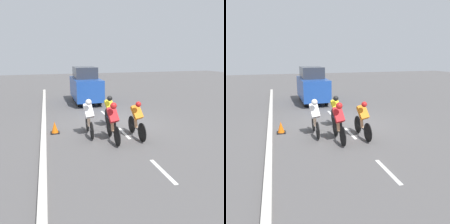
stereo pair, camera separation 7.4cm
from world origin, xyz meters
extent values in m
plane|color=#565454|center=(0.00, 0.00, 0.00)|extent=(60.00, 60.00, 0.00)
cube|color=white|center=(0.00, 4.43, 0.00)|extent=(0.12, 1.40, 0.01)
cube|color=white|center=(0.00, 1.23, 0.00)|extent=(0.12, 1.40, 0.01)
cube|color=white|center=(0.00, -1.97, 0.00)|extent=(0.12, 1.40, 0.01)
cube|color=beige|center=(3.20, 1.23, 0.07)|extent=(0.20, 25.02, 0.14)
cylinder|color=black|center=(1.41, 0.54, 0.34)|extent=(0.03, 0.69, 0.69)
cylinder|color=black|center=(1.41, 1.51, 0.34)|extent=(0.03, 0.69, 0.69)
cylinder|color=#B7B7BC|center=(1.41, 1.03, 0.34)|extent=(0.04, 0.97, 0.04)
cylinder|color=#B7B7BC|center=(1.41, 0.86, 0.55)|extent=(0.04, 0.04, 0.42)
cylinder|color=green|center=(1.41, 0.98, 0.44)|extent=(0.07, 0.07, 0.16)
cylinder|color=beige|center=(1.41, 0.95, 0.52)|extent=(0.12, 0.23, 0.36)
cube|color=white|center=(1.45, 1.13, 1.05)|extent=(0.39, 0.49, 0.61)
sphere|color=white|center=(1.48, 1.35, 1.43)|extent=(0.23, 0.23, 0.23)
cylinder|color=black|center=(0.33, -0.27, 0.35)|extent=(0.03, 0.71, 0.71)
cylinder|color=black|center=(0.33, 0.77, 0.35)|extent=(0.03, 0.71, 0.71)
cylinder|color=navy|center=(0.33, 0.25, 0.35)|extent=(0.04, 1.05, 0.04)
cylinder|color=navy|center=(0.33, 0.07, 0.56)|extent=(0.04, 0.04, 0.42)
cylinder|color=green|center=(0.33, 0.20, 0.45)|extent=(0.07, 0.07, 0.16)
cylinder|color=#9E704C|center=(0.33, 0.17, 0.53)|extent=(0.12, 0.23, 0.36)
cube|color=yellow|center=(0.38, 0.35, 1.02)|extent=(0.42, 0.45, 0.58)
sphere|color=black|center=(0.43, 0.57, 1.37)|extent=(0.23, 0.23, 0.23)
cylinder|color=black|center=(0.68, 1.39, 0.36)|extent=(0.03, 0.72, 0.72)
cylinder|color=black|center=(0.68, 2.40, 0.36)|extent=(0.03, 0.72, 0.72)
cylinder|color=black|center=(0.68, 1.89, 0.36)|extent=(0.04, 1.00, 0.04)
cylinder|color=black|center=(0.68, 1.72, 0.57)|extent=(0.04, 0.04, 0.42)
cylinder|color=green|center=(0.68, 1.84, 0.46)|extent=(0.07, 0.07, 0.16)
cylinder|color=tan|center=(0.68, 1.82, 0.54)|extent=(0.12, 0.23, 0.36)
cube|color=red|center=(0.73, 1.99, 1.06)|extent=(0.40, 0.48, 0.61)
sphere|color=red|center=(0.77, 2.21, 1.44)|extent=(0.24, 0.24, 0.24)
cylinder|color=black|center=(-0.32, 1.24, 0.36)|extent=(0.03, 0.72, 0.72)
cylinder|color=black|center=(-0.32, 2.28, 0.36)|extent=(0.03, 0.72, 0.72)
cylinder|color=black|center=(-0.32, 1.76, 0.36)|extent=(0.04, 1.04, 0.04)
cylinder|color=black|center=(-0.32, 1.58, 0.57)|extent=(0.04, 0.04, 0.42)
cylinder|color=yellow|center=(-0.32, 1.71, 0.46)|extent=(0.07, 0.07, 0.16)
cylinder|color=tan|center=(-0.32, 1.68, 0.54)|extent=(0.12, 0.23, 0.36)
cube|color=orange|center=(-0.28, 1.86, 1.04)|extent=(0.41, 0.47, 0.60)
sphere|color=red|center=(-0.23, 2.08, 1.40)|extent=(0.21, 0.21, 0.21)
cylinder|color=black|center=(-0.23, -4.10, 0.32)|extent=(0.14, 0.64, 0.64)
cylinder|color=black|center=(1.13, -4.10, 0.32)|extent=(0.14, 0.64, 0.64)
cylinder|color=black|center=(-0.23, -6.46, 0.32)|extent=(0.14, 0.64, 0.64)
cylinder|color=black|center=(1.13, -6.46, 0.32)|extent=(0.14, 0.64, 0.64)
cube|color=#1E479E|center=(0.45, -5.28, 0.99)|extent=(1.70, 3.81, 1.34)
cube|color=#2D333D|center=(0.45, -5.47, 2.02)|extent=(1.39, 2.09, 0.74)
cube|color=black|center=(2.75, 0.40, 0.01)|extent=(0.36, 0.36, 0.03)
cone|color=orange|center=(2.75, 0.40, 0.26)|extent=(0.28, 0.28, 0.46)
camera|label=1|loc=(2.92, 9.28, 3.14)|focal=35.00mm
camera|label=2|loc=(2.85, 9.30, 3.14)|focal=35.00mm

